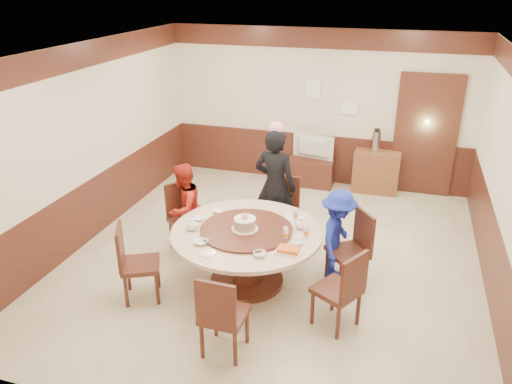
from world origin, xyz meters
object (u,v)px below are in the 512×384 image
(banquet_table, at_px, (247,246))
(television, at_px, (312,148))
(thermos, at_px, (376,141))
(tv_stand, at_px, (310,172))
(shrimp_platter, at_px, (289,251))
(person_standing, at_px, (275,186))
(person_red, at_px, (184,208))
(person_blue, at_px, (338,236))
(birthday_cake, at_px, (245,224))
(side_cabinet, at_px, (376,172))

(banquet_table, distance_m, television, 3.46)
(thermos, bearing_deg, banquet_table, -109.89)
(tv_stand, xyz_separation_m, thermos, (1.13, 0.03, 0.69))
(banquet_table, height_order, shrimp_platter, shrimp_platter)
(shrimp_platter, xyz_separation_m, television, (-0.49, 3.81, -0.05))
(person_standing, distance_m, thermos, 2.60)
(television, bearing_deg, person_red, 77.95)
(person_blue, bearing_deg, shrimp_platter, 154.70)
(banquet_table, bearing_deg, shrimp_platter, -30.21)
(person_red, height_order, birthday_cake, person_red)
(person_standing, distance_m, person_blue, 1.29)
(banquet_table, height_order, side_cabinet, banquet_table)
(birthday_cake, bearing_deg, television, 87.67)
(person_blue, bearing_deg, thermos, -0.01)
(person_red, height_order, television, person_red)
(banquet_table, distance_m, side_cabinet, 3.73)
(person_red, bearing_deg, person_standing, 124.98)
(person_red, xyz_separation_m, person_blue, (2.17, -0.13, -0.03))
(tv_stand, distance_m, side_cabinet, 1.19)
(shrimp_platter, bearing_deg, birthday_cake, 151.76)
(person_red, relative_size, shrimp_platter, 4.29)
(person_blue, relative_size, shrimp_platter, 4.09)
(person_red, bearing_deg, banquet_table, 69.29)
(person_red, bearing_deg, person_blue, 93.08)
(banquet_table, relative_size, side_cabinet, 2.32)
(person_blue, relative_size, birthday_cake, 3.74)
(person_standing, height_order, shrimp_platter, person_standing)
(banquet_table, bearing_deg, television, 87.89)
(television, bearing_deg, side_cabinet, -167.47)
(person_standing, relative_size, side_cabinet, 2.15)
(birthday_cake, distance_m, thermos, 3.73)
(side_cabinet, bearing_deg, banquet_table, -110.61)
(person_blue, height_order, television, person_blue)
(person_red, distance_m, side_cabinet, 3.79)
(person_standing, bearing_deg, person_red, 39.00)
(person_red, distance_m, birthday_cake, 1.26)
(banquet_table, xyz_separation_m, person_standing, (0.04, 1.19, 0.33))
(shrimp_platter, bearing_deg, side_cabinet, 79.79)
(tv_stand, bearing_deg, person_standing, -92.17)
(person_standing, relative_size, thermos, 4.53)
(person_red, xyz_separation_m, tv_stand, (1.23, 2.89, -0.39))
(banquet_table, xyz_separation_m, person_red, (-1.10, 0.57, 0.11))
(person_blue, bearing_deg, side_cabinet, -0.94)
(birthday_cake, relative_size, side_cabinet, 0.41)
(tv_stand, bearing_deg, shrimp_platter, -82.67)
(person_red, relative_size, birthday_cake, 3.92)
(person_red, bearing_deg, side_cabinet, 146.89)
(side_cabinet, bearing_deg, thermos, 180.00)
(person_standing, height_order, person_red, person_standing)
(person_standing, relative_size, shrimp_platter, 5.74)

